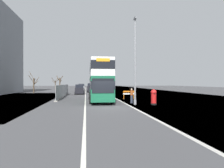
# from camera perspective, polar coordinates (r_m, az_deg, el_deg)

# --- Properties ---
(ground) EXTENTS (140.00, 280.00, 0.10)m
(ground) POSITION_cam_1_polar(r_m,az_deg,el_deg) (19.37, 0.40, -6.75)
(ground) COLOR #424244
(double_decker_bus) EXTENTS (2.81, 11.07, 5.02)m
(double_decker_bus) POSITION_cam_1_polar(r_m,az_deg,el_deg) (25.64, -3.53, 1.07)
(double_decker_bus) COLOR #145638
(double_decker_bus) RESTS_ON ground
(lamppost_foreground) EXTENTS (0.29, 0.70, 9.34)m
(lamppost_foreground) POSITION_cam_1_polar(r_m,az_deg,el_deg) (21.58, 6.60, 5.89)
(lamppost_foreground) COLOR gray
(lamppost_foreground) RESTS_ON ground
(red_pillar_postbox) EXTENTS (0.63, 0.63, 1.65)m
(red_pillar_postbox) POSITION_cam_1_polar(r_m,az_deg,el_deg) (21.60, 11.82, -3.48)
(red_pillar_postbox) COLOR black
(red_pillar_postbox) RESTS_ON ground
(roadworks_barrier) EXTENTS (1.62, 0.49, 1.19)m
(roadworks_barrier) POSITION_cam_1_polar(r_m,az_deg,el_deg) (28.61, 4.81, -2.84)
(roadworks_barrier) COLOR orange
(roadworks_barrier) RESTS_ON ground
(construction_site_fence) EXTENTS (0.44, 17.20, 2.06)m
(construction_site_fence) POSITION_cam_1_polar(r_m,az_deg,el_deg) (34.14, -13.75, -1.94)
(construction_site_fence) COLOR #A8AAAD
(construction_site_fence) RESTS_ON ground
(car_oncoming_near) EXTENTS (1.92, 3.96, 2.00)m
(car_oncoming_near) POSITION_cam_1_polar(r_m,az_deg,el_deg) (41.63, -9.27, -1.58)
(car_oncoming_near) COLOR black
(car_oncoming_near) RESTS_ON ground
(car_receding_mid) EXTENTS (2.02, 4.30, 2.21)m
(car_receding_mid) POSITION_cam_1_polar(r_m,az_deg,el_deg) (50.30, -6.04, -1.13)
(car_receding_mid) COLOR black
(car_receding_mid) RESTS_ON ground
(car_receding_far) EXTENTS (1.97, 4.30, 2.06)m
(car_receding_far) POSITION_cam_1_polar(r_m,az_deg,el_deg) (59.52, -8.74, -0.98)
(car_receding_far) COLOR gray
(car_receding_far) RESTS_ON ground
(car_far_side) EXTENTS (1.92, 4.05, 2.18)m
(car_far_side) POSITION_cam_1_polar(r_m,az_deg,el_deg) (66.22, -6.00, -0.80)
(car_far_side) COLOR gray
(car_far_side) RESTS_ON ground
(bare_tree_far_verge_near) EXTENTS (2.37, 2.97, 5.02)m
(bare_tree_far_verge_near) POSITION_cam_1_polar(r_m,az_deg,el_deg) (49.29, -21.44, -0.00)
(bare_tree_far_verge_near) COLOR #4C3D2D
(bare_tree_far_verge_near) RESTS_ON ground
(bare_tree_far_verge_mid) EXTENTS (2.93, 2.13, 4.27)m
(bare_tree_far_verge_mid) POSITION_cam_1_polar(r_m,az_deg,el_deg) (74.32, -15.94, 0.13)
(bare_tree_far_verge_mid) COLOR #4C3D2D
(bare_tree_far_verge_mid) RESTS_ON ground
(bare_tree_far_verge_far) EXTENTS (2.24, 1.88, 4.66)m
(bare_tree_far_verge_far) POSITION_cam_1_polar(r_m,az_deg,el_deg) (65.54, -14.71, 0.40)
(bare_tree_far_verge_far) COLOR #4C3D2D
(bare_tree_far_verge_far) RESTS_ON ground
(pedestrian_at_kerb) EXTENTS (0.34, 0.34, 1.70)m
(pedestrian_at_kerb) POSITION_cam_1_polar(r_m,az_deg,el_deg) (23.06, 5.62, -3.36)
(pedestrian_at_kerb) COLOR #2D3342
(pedestrian_at_kerb) RESTS_ON ground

